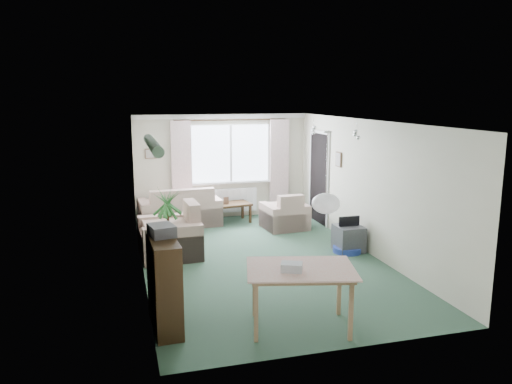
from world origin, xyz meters
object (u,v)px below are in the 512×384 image
object	(u,v)px
houseplant	(168,224)
dining_table	(300,299)
armchair_left	(169,230)
tv_cube	(349,238)
bookshelf	(164,283)
sofa	(180,206)
coffee_table	(228,213)
pet_bed	(347,249)
armchair_corner	(285,210)

from	to	relation	value
houseplant	dining_table	bearing A→B (deg)	-67.69
armchair_left	houseplant	xyz separation A→B (m)	(-0.03, -0.11, 0.13)
tv_cube	bookshelf	bearing A→B (deg)	-147.59
sofa	bookshelf	bearing A→B (deg)	77.23
sofa	tv_cube	distance (m)	3.86
coffee_table	bookshelf	world-z (taller)	bookshelf
coffee_table	pet_bed	bearing A→B (deg)	-58.87
houseplant	pet_bed	distance (m)	3.27
sofa	armchair_corner	bearing A→B (deg)	154.21
armchair_left	dining_table	size ratio (longest dim) A/B	0.89
armchair_corner	armchair_left	world-z (taller)	armchair_left
armchair_left	dining_table	distance (m)	3.48
sofa	armchair_left	bearing A→B (deg)	74.54
armchair_corner	bookshelf	distance (m)	4.98
houseplant	dining_table	distance (m)	3.40
sofa	coffee_table	distance (m)	1.10
sofa	dining_table	xyz separation A→B (m)	(0.82, -5.35, -0.06)
pet_bed	dining_table	bearing A→B (deg)	-126.06
coffee_table	dining_table	world-z (taller)	dining_table
armchair_left	coffee_table	size ratio (longest dim) A/B	1.10
houseplant	armchair_left	bearing A→B (deg)	76.53
armchair_left	coffee_table	distance (m)	2.57
tv_cube	armchair_left	bearing A→B (deg)	170.09
armchair_corner	dining_table	world-z (taller)	armchair_corner
sofa	pet_bed	distance (m)	3.89
coffee_table	dining_table	size ratio (longest dim) A/B	0.81
armchair_corner	coffee_table	bearing A→B (deg)	-42.44
bookshelf	pet_bed	distance (m)	4.13
bookshelf	houseplant	world-z (taller)	houseplant
sofa	houseplant	xyz separation A→B (m)	(-0.46, -2.22, 0.18)
armchair_corner	coffee_table	world-z (taller)	armchair_corner
sofa	houseplant	size ratio (longest dim) A/B	1.41
sofa	bookshelf	distance (m)	4.97
coffee_table	tv_cube	xyz separation A→B (m)	(1.68, -2.63, 0.02)
armchair_corner	pet_bed	xyz separation A→B (m)	(0.58, -1.89, -0.34)
armchair_left	tv_cube	bearing A→B (deg)	76.62
bookshelf	dining_table	size ratio (longest dim) A/B	0.95
bookshelf	armchair_corner	bearing A→B (deg)	51.11
dining_table	tv_cube	bearing A→B (deg)	53.93
armchair_left	coffee_table	world-z (taller)	armchair_left
coffee_table	tv_cube	bearing A→B (deg)	-57.45
tv_cube	pet_bed	distance (m)	0.20
coffee_table	houseplant	xyz separation A→B (m)	(-1.54, -2.16, 0.39)
houseplant	tv_cube	bearing A→B (deg)	-8.32
houseplant	armchair_corner	bearing A→B (deg)	27.46
sofa	armchair_left	size ratio (longest dim) A/B	1.61
bookshelf	pet_bed	size ratio (longest dim) A/B	2.17
armchair_left	bookshelf	distance (m)	2.82
armchair_corner	houseplant	size ratio (longest dim) A/B	0.72
armchair_corner	pet_bed	bearing A→B (deg)	102.02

